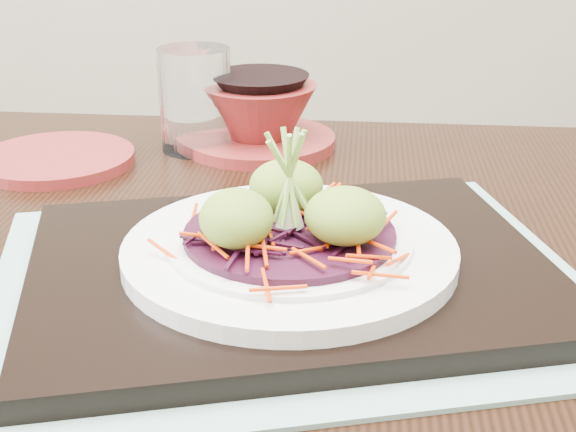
{
  "coord_description": "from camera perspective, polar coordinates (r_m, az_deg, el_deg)",
  "views": [
    {
      "loc": [
        -0.09,
        -0.62,
        1.03
      ],
      "look_at": [
        -0.06,
        -0.06,
        0.79
      ],
      "focal_mm": 50.0,
      "sensor_mm": 36.0,
      "label": 1
    }
  ],
  "objects": [
    {
      "name": "water_glass",
      "position": [
        0.91,
        -6.6,
        8.22
      ],
      "size": [
        0.1,
        0.1,
        0.11
      ],
      "primitive_type": "cylinder",
      "rotation": [
        0.0,
        0.0,
        -0.24
      ],
      "color": "white",
      "rests_on": "dining_table"
    },
    {
      "name": "carrot_julienne",
      "position": [
        0.59,
        0.11,
        -0.61
      ],
      "size": [
        0.19,
        0.19,
        0.01
      ],
      "primitive_type": null,
      "color": "#C73003",
      "rests_on": "cabbage_bed"
    },
    {
      "name": "scallion_garnish",
      "position": [
        0.58,
        0.11,
        2.45
      ],
      "size": [
        0.06,
        0.06,
        0.09
      ],
      "primitive_type": null,
      "color": "#7DAC44",
      "rests_on": "cabbage_bed"
    },
    {
      "name": "terracotta_bowl_set",
      "position": [
        0.91,
        -2.04,
        6.9
      ],
      "size": [
        0.2,
        0.2,
        0.07
      ],
      "rotation": [
        0.0,
        0.0,
        0.15
      ],
      "color": "maroon",
      "rests_on": "dining_table"
    },
    {
      "name": "serving_tray",
      "position": [
        0.61,
        0.11,
        -3.83
      ],
      "size": [
        0.42,
        0.34,
        0.02
      ],
      "primitive_type": "cube",
      "rotation": [
        0.0,
        0.0,
        0.13
      ],
      "color": "black",
      "rests_on": "placemat"
    },
    {
      "name": "cabbage_bed",
      "position": [
        0.59,
        0.11,
        -1.29
      ],
      "size": [
        0.16,
        0.16,
        0.01
      ],
      "primitive_type": "cylinder",
      "color": "#320A1E",
      "rests_on": "white_plate"
    },
    {
      "name": "white_plate",
      "position": [
        0.6,
        0.11,
        -2.39
      ],
      "size": [
        0.25,
        0.25,
        0.02
      ],
      "color": "silver",
      "rests_on": "serving_tray"
    },
    {
      "name": "placemat",
      "position": [
        0.61,
        0.11,
        -4.72
      ],
      "size": [
        0.48,
        0.4,
        0.0
      ],
      "primitive_type": "cube",
      "rotation": [
        0.0,
        0.0,
        0.13
      ],
      "color": "gray",
      "rests_on": "dining_table"
    },
    {
      "name": "terracotta_side_plate",
      "position": [
        0.9,
        -16.15,
        3.92
      ],
      "size": [
        0.17,
        0.17,
        0.01
      ],
      "primitive_type": "cylinder",
      "rotation": [
        0.0,
        0.0,
        -0.04
      ],
      "color": "maroon",
      "rests_on": "dining_table"
    },
    {
      "name": "dining_table",
      "position": [
        0.7,
        -0.03,
        -10.09
      ],
      "size": [
        1.3,
        0.97,
        0.74
      ],
      "rotation": [
        0.0,
        0.0,
        -0.16
      ],
      "color": "black",
      "rests_on": "ground"
    },
    {
      "name": "guacamole_scoops",
      "position": [
        0.59,
        0.12,
        0.68
      ],
      "size": [
        0.14,
        0.12,
        0.04
      ],
      "color": "olive",
      "rests_on": "cabbage_bed"
    }
  ]
}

